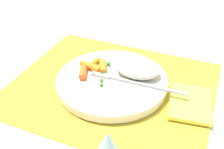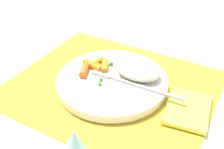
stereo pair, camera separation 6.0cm
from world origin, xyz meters
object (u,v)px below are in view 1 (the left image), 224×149
at_px(plate, 112,81).
at_px(rice_mound, 138,69).
at_px(carrot_portion, 93,67).
at_px(napkin, 191,102).
at_px(fork, 128,81).

bearing_deg(plate, rice_mound, -141.54).
xyz_separation_m(carrot_portion, napkin, (-0.23, 0.01, -0.02)).
relative_size(rice_mound, fork, 0.47).
xyz_separation_m(fork, napkin, (-0.14, -0.00, -0.02)).
bearing_deg(rice_mound, napkin, 164.31).
bearing_deg(carrot_portion, rice_mound, -166.04).
distance_m(rice_mound, fork, 0.04).
height_order(plate, fork, fork).
xyz_separation_m(plate, rice_mound, (-0.05, -0.04, 0.02)).
bearing_deg(napkin, plate, 0.44).
bearing_deg(fork, rice_mound, -105.52).
xyz_separation_m(rice_mound, napkin, (-0.13, 0.04, -0.03)).
distance_m(plate, napkin, 0.17).
bearing_deg(plate, carrot_portion, -13.06).
relative_size(plate, rice_mound, 2.49).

